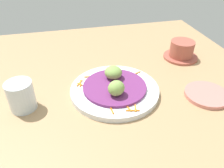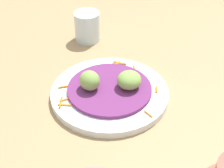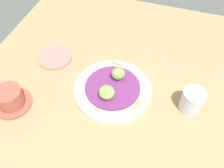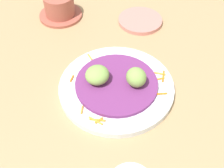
# 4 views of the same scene
# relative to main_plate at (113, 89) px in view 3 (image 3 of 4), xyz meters

# --- Properties ---
(table_surface) EXTENTS (1.10, 1.10, 0.02)m
(table_surface) POSITION_rel_main_plate_xyz_m (0.05, 0.01, -0.02)
(table_surface) COLOR tan
(table_surface) RESTS_ON ground
(main_plate) EXTENTS (0.26, 0.26, 0.02)m
(main_plate) POSITION_rel_main_plate_xyz_m (0.00, 0.00, 0.00)
(main_plate) COLOR silver
(main_plate) RESTS_ON table_surface
(cabbage_bed) EXTENTS (0.19, 0.19, 0.01)m
(cabbage_bed) POSITION_rel_main_plate_xyz_m (0.00, 0.00, 0.01)
(cabbage_bed) COLOR #702D6B
(cabbage_bed) RESTS_ON main_plate
(carrot_garnish) EXTENTS (0.21, 0.22, 0.00)m
(carrot_garnish) POSITION_rel_main_plate_xyz_m (0.02, 0.01, 0.01)
(carrot_garnish) COLOR orange
(carrot_garnish) RESTS_ON main_plate
(guac_scoop_left) EXTENTS (0.06, 0.06, 0.04)m
(guac_scoop_left) POSITION_rel_main_plate_xyz_m (0.01, 0.04, 0.04)
(guac_scoop_left) COLOR #84A851
(guac_scoop_left) RESTS_ON cabbage_bed
(guac_scoop_center) EXTENTS (0.07, 0.08, 0.04)m
(guac_scoop_center) POSITION_rel_main_plate_xyz_m (-0.01, -0.04, 0.04)
(guac_scoop_center) COLOR #84A851
(guac_scoop_center) RESTS_ON cabbage_bed
(side_plate_small) EXTENTS (0.13, 0.13, 0.01)m
(side_plate_small) POSITION_rel_main_plate_xyz_m (-0.26, 0.08, -0.00)
(side_plate_small) COLOR tan
(side_plate_small) RESTS_ON table_surface
(terracotta_bowl) EXTENTS (0.13, 0.13, 0.07)m
(terracotta_bowl) POSITION_rel_main_plate_xyz_m (-0.29, -0.15, 0.02)
(terracotta_bowl) COLOR #A85142
(terracotta_bowl) RESTS_ON table_surface
(water_glass) EXTENTS (0.07, 0.07, 0.08)m
(water_glass) POSITION_rel_main_plate_xyz_m (0.26, 0.02, 0.03)
(water_glass) COLOR silver
(water_glass) RESTS_ON table_surface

